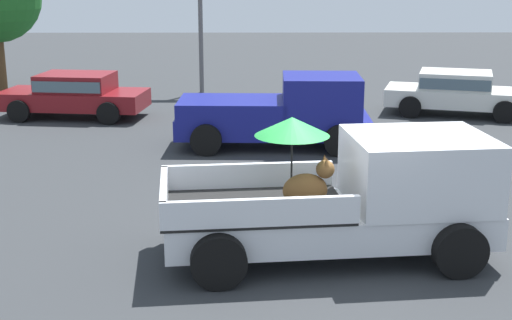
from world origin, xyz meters
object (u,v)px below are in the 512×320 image
Objects in this scene: parked_sedan_near at (457,91)px; parked_sedan_far at (75,93)px; pickup_truck_red at (281,112)px; pickup_truck_main at (358,196)px.

parked_sedan_near is 11.59m from parked_sedan_far.
pickup_truck_red reaches higher than parked_sedan_near.
pickup_truck_red is at bearing -127.60° from parked_sedan_near.
parked_sedan_far is (-11.59, -0.31, 0.00)m from parked_sedan_near.
pickup_truck_main is 11.94m from parked_sedan_near.
pickup_truck_red is 1.05× the size of parked_sedan_near.
pickup_truck_red is at bearing 91.32° from pickup_truck_main.
parked_sedan_far is at bearing 117.11° from pickup_truck_main.
pickup_truck_red is 6.81m from parked_sedan_near.
parked_sedan_far is (-6.93, 10.69, -0.22)m from pickup_truck_main.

